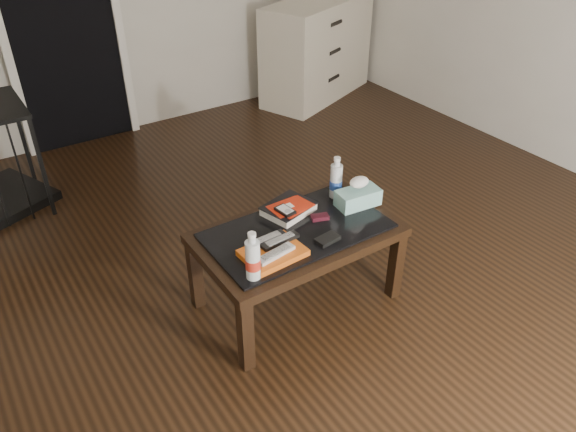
% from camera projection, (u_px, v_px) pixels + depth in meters
% --- Properties ---
extents(ground, '(5.00, 5.00, 0.00)m').
position_uv_depth(ground, '(290.00, 282.00, 3.17)').
color(ground, black).
rests_on(ground, ground).
extents(doorway, '(0.90, 0.08, 2.07)m').
position_uv_depth(doorway, '(59.00, 14.00, 4.13)').
color(doorway, black).
rests_on(doorway, ground).
extents(coffee_table, '(1.00, 0.60, 0.46)m').
position_uv_depth(coffee_table, '(297.00, 240.00, 2.84)').
color(coffee_table, black).
rests_on(coffee_table, ground).
extents(dresser, '(1.30, 0.91, 0.90)m').
position_uv_depth(dresser, '(317.00, 50.00, 5.30)').
color(dresser, beige).
rests_on(dresser, ground).
extents(magazines, '(0.29, 0.23, 0.03)m').
position_uv_depth(magazines, '(273.00, 253.00, 2.61)').
color(magazines, '#CF5613').
rests_on(magazines, coffee_table).
extents(remote_silver, '(0.21, 0.08, 0.02)m').
position_uv_depth(remote_silver, '(276.00, 254.00, 2.57)').
color(remote_silver, '#B2B3B7').
rests_on(remote_silver, magazines).
extents(remote_black_front, '(0.20, 0.06, 0.02)m').
position_uv_depth(remote_black_front, '(280.00, 240.00, 2.65)').
color(remote_black_front, black).
rests_on(remote_black_front, magazines).
extents(remote_black_back, '(0.20, 0.06, 0.02)m').
position_uv_depth(remote_black_back, '(266.00, 239.00, 2.66)').
color(remote_black_back, black).
rests_on(remote_black_back, magazines).
extents(textbook, '(0.29, 0.26, 0.05)m').
position_uv_depth(textbook, '(289.00, 209.00, 2.91)').
color(textbook, black).
rests_on(textbook, coffee_table).
extents(dvd_mailers, '(0.19, 0.14, 0.01)m').
position_uv_depth(dvd_mailers, '(288.00, 206.00, 2.88)').
color(dvd_mailers, red).
rests_on(dvd_mailers, textbook).
extents(ipod, '(0.08, 0.11, 0.02)m').
position_uv_depth(ipod, '(285.00, 210.00, 2.83)').
color(ipod, black).
rests_on(ipod, dvd_mailers).
extents(flip_phone, '(0.10, 0.07, 0.02)m').
position_uv_depth(flip_phone, '(320.00, 217.00, 2.87)').
color(flip_phone, black).
rests_on(flip_phone, coffee_table).
extents(wallet, '(0.13, 0.08, 0.02)m').
position_uv_depth(wallet, '(327.00, 239.00, 2.71)').
color(wallet, black).
rests_on(wallet, coffee_table).
extents(water_bottle_left, '(0.08, 0.08, 0.24)m').
position_uv_depth(water_bottle_left, '(253.00, 256.00, 2.43)').
color(water_bottle_left, silver).
rests_on(water_bottle_left, coffee_table).
extents(water_bottle_right, '(0.08, 0.08, 0.24)m').
position_uv_depth(water_bottle_right, '(336.00, 177.00, 3.00)').
color(water_bottle_right, silver).
rests_on(water_bottle_right, coffee_table).
extents(tissue_box, '(0.24, 0.14, 0.09)m').
position_uv_depth(tissue_box, '(358.00, 198.00, 2.96)').
color(tissue_box, teal).
rests_on(tissue_box, coffee_table).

